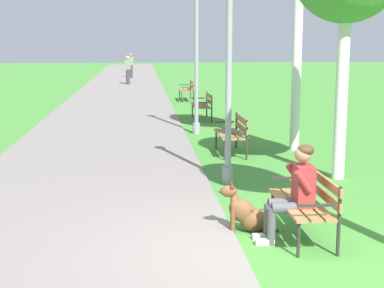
{
  "coord_description": "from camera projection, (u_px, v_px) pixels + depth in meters",
  "views": [
    {
      "loc": [
        -1.4,
        -6.55,
        2.54
      ],
      "look_at": [
        -0.6,
        2.58,
        0.9
      ],
      "focal_mm": 54.77,
      "sensor_mm": 36.0,
      "label": 1
    }
  ],
  "objects": [
    {
      "name": "lamp_post_mid",
      "position": [
        196.0,
        57.0,
        15.64
      ],
      "size": [
        0.24,
        0.24,
        4.01
      ],
      "color": "gray",
      "rests_on": "ground"
    },
    {
      "name": "person_seated_on_near_bench",
      "position": [
        295.0,
        189.0,
        7.36
      ],
      "size": [
        0.74,
        0.49,
        1.25
      ],
      "color": "#4C4C51",
      "rests_on": "ground"
    },
    {
      "name": "lamp_post_near",
      "position": [
        229.0,
        73.0,
        10.15
      ],
      "size": [
        0.24,
        0.24,
        3.79
      ],
      "color": "gray",
      "rests_on": "ground"
    },
    {
      "name": "park_bench_mid",
      "position": [
        233.0,
        131.0,
        13.11
      ],
      "size": [
        0.55,
        1.5,
        0.85
      ],
      "color": "olive",
      "rests_on": "ground"
    },
    {
      "name": "park_bench_far",
      "position": [
        204.0,
        104.0,
        18.74
      ],
      "size": [
        0.55,
        1.5,
        0.85
      ],
      "color": "olive",
      "rests_on": "ground"
    },
    {
      "name": "paved_path",
      "position": [
        122.0,
        89.0,
        30.32
      ],
      "size": [
        4.3,
        60.0,
        0.04
      ],
      "primitive_type": "cube",
      "color": "gray",
      "rests_on": "ground"
    },
    {
      "name": "pedestrian_distant",
      "position": [
        128.0,
        70.0,
        33.03
      ],
      "size": [
        0.32,
        0.22,
        1.65
      ],
      "color": "#383842",
      "rests_on": "ground"
    },
    {
      "name": "dog_brown",
      "position": [
        246.0,
        213.0,
        7.79
      ],
      "size": [
        0.83,
        0.31,
        0.71
      ],
      "color": "brown",
      "rests_on": "ground"
    },
    {
      "name": "park_bench_near",
      "position": [
        308.0,
        199.0,
        7.53
      ],
      "size": [
        0.55,
        1.5,
        0.85
      ],
      "color": "olive",
      "rests_on": "ground"
    },
    {
      "name": "ground_plane",
      "position": [
        261.0,
        255.0,
        6.99
      ],
      "size": [
        120.0,
        120.0,
        0.0
      ],
      "primitive_type": "plane",
      "color": "#478E38"
    },
    {
      "name": "park_bench_furthest",
      "position": [
        188.0,
        89.0,
        24.59
      ],
      "size": [
        0.55,
        1.5,
        0.85
      ],
      "color": "olive",
      "rests_on": "ground"
    },
    {
      "name": "pedestrian_further_distant",
      "position": [
        131.0,
        66.0,
        38.81
      ],
      "size": [
        0.32,
        0.22,
        1.65
      ],
      "color": "#383842",
      "rests_on": "ground"
    }
  ]
}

